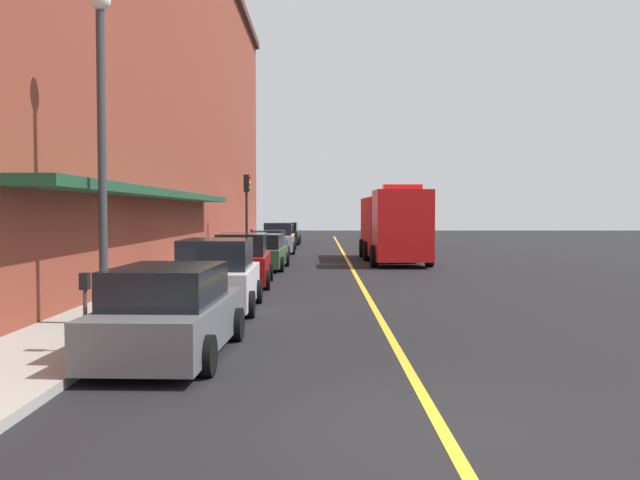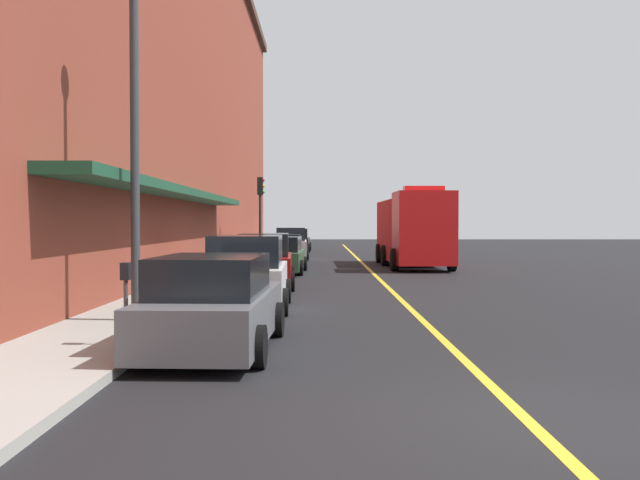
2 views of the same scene
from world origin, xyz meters
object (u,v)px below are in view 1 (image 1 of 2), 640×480
parked_car_6 (282,237)px  traffic_light_near (248,199)px  parked_car_3 (264,252)px  parked_car_7 (287,234)px  parking_meter_0 (86,298)px  parking_meter_2 (252,237)px  parking_meter_1 (269,231)px  street_lamp_left (102,120)px  parked_car_0 (171,314)px  parked_car_1 (218,277)px  fire_truck (394,226)px  parked_car_5 (279,239)px  parked_car_4 (270,246)px  parked_car_2 (243,261)px

parked_car_6 → traffic_light_near: (-1.28, -9.75, 2.40)m
parked_car_3 → parked_car_7: (-0.07, 22.03, 0.06)m
parking_meter_0 → parking_meter_2: size_ratio=1.00×
parking_meter_1 → traffic_light_near: (0.06, -15.10, 2.10)m
parking_meter_1 → street_lamp_left: 37.01m
parked_car_3 → parking_meter_0: size_ratio=3.57×
parked_car_0 → parking_meter_1: (-1.36, 39.45, 0.31)m
parking_meter_2 → parking_meter_0: bearing=-90.0°
street_lamp_left → parked_car_6: bearing=86.5°
parked_car_1 → fire_truck: 17.75m
parked_car_5 → parked_car_6: parked_car_5 is taller
parked_car_6 → traffic_light_near: 10.13m
parked_car_4 → parked_car_0: bearing=179.6°
parked_car_0 → parked_car_7: parked_car_7 is taller
parked_car_5 → fire_truck: fire_truck is taller
parked_car_7 → parking_meter_1: bearing=101.5°
parked_car_1 → parked_car_7: size_ratio=0.86×
parked_car_4 → parking_meter_1: 16.00m
parked_car_6 → parking_meter_2: size_ratio=3.33×
parked_car_3 → parked_car_6: (-0.13, 16.41, 0.03)m
parked_car_7 → street_lamp_left: street_lamp_left is taller
parked_car_1 → parked_car_4: bearing=-0.9°
parked_car_5 → parked_car_3: bearing=178.4°
parked_car_0 → parking_meter_0: 1.42m
parked_car_1 → parking_meter_0: 5.91m
parked_car_1 → parked_car_2: parked_car_1 is taller
parked_car_0 → traffic_light_near: size_ratio=1.08×
parked_car_0 → traffic_light_near: traffic_light_near is taller
parked_car_1 → parked_car_2: (-0.02, 5.79, -0.02)m
parking_meter_2 → parked_car_5: bearing=47.8°
parked_car_0 → fire_truck: 22.96m
parking_meter_1 → parking_meter_2: same height
parked_car_5 → parking_meter_1: 10.60m
parked_car_2 → street_lamp_left: (-1.92, -8.69, 3.57)m
parked_car_3 → parked_car_4: bearing=3.7°
parked_car_1 → parked_car_2: 5.79m
parking_meter_1 → street_lamp_left: size_ratio=0.19×
parked_car_3 → traffic_light_near: (-1.42, 6.66, 2.43)m
parked_car_4 → traffic_light_near: traffic_light_near is taller
parked_car_2 → parked_car_5: 17.68m
parked_car_0 → parking_meter_0: (-1.36, -0.27, 0.31)m
parked_car_2 → parked_car_4: (-0.02, 12.23, -0.10)m
street_lamp_left → fire_truck: bearing=67.3°
parking_meter_2 → traffic_light_near: 3.67m
parked_car_1 → parked_car_6: 28.62m
parked_car_0 → parked_car_1: (-0.02, 5.49, 0.09)m
parking_meter_0 → traffic_light_near: (0.06, 24.62, 2.10)m
parked_car_3 → parking_meter_1: (-1.48, 21.76, 0.33)m
parked_car_4 → parked_car_7: bearing=-0.9°
parking_meter_0 → traffic_light_near: bearing=89.9°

